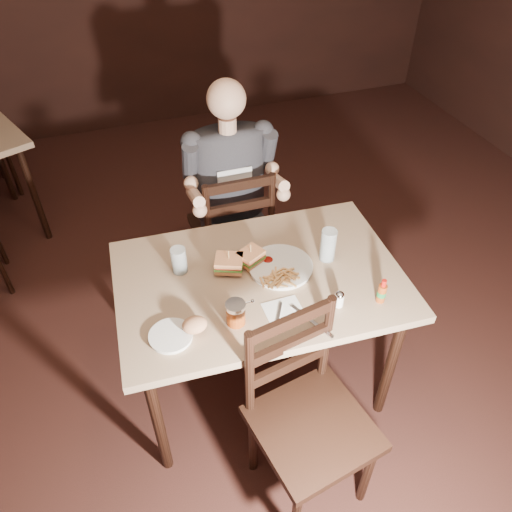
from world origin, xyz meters
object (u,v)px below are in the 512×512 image
object	(u,v)px
glass_left	(179,260)
glass_right	(328,245)
syrup_dispenser	(236,313)
diner	(231,166)
side_plate	(171,336)
chair_far	(231,230)
chair_near	(313,428)
dinner_plate	(281,267)
main_table	(260,289)
hot_sauce	(382,291)

from	to	relation	value
glass_left	glass_right	xyz separation A→B (m)	(0.65, -0.14, 0.02)
glass_right	syrup_dispenser	world-z (taller)	glass_right
diner	side_plate	size ratio (longest dim) A/B	5.30
chair_far	chair_near	size ratio (longest dim) A/B	0.99
side_plate	glass_right	bearing A→B (deg)	16.12
chair_near	diner	world-z (taller)	diner
chair_near	side_plate	xyz separation A→B (m)	(-0.45, 0.38, 0.30)
dinner_plate	glass_right	world-z (taller)	glass_right
dinner_plate	glass_left	world-z (taller)	glass_left
chair_far	main_table	bearing A→B (deg)	84.48
main_table	diner	xyz separation A→B (m)	(0.08, 0.67, 0.23)
dinner_plate	side_plate	size ratio (longest dim) A/B	1.67
syrup_dispenser	hot_sauce	bearing A→B (deg)	-4.59
glass_left	syrup_dispenser	world-z (taller)	glass_left
chair_near	glass_right	world-z (taller)	chair_near
glass_right	syrup_dispenser	distance (m)	0.55
syrup_dispenser	dinner_plate	bearing A→B (deg)	43.11
side_plate	syrup_dispenser	bearing A→B (deg)	-1.71
chair_far	syrup_dispenser	distance (m)	1.03
main_table	chair_near	xyz separation A→B (m)	(0.02, -0.59, -0.22)
syrup_dispenser	main_table	bearing A→B (deg)	54.01
diner	syrup_dispenser	distance (m)	0.93
side_plate	chair_near	bearing A→B (deg)	-40.13
main_table	chair_far	bearing A→B (deg)	83.61
glass_right	main_table	bearing A→B (deg)	-177.37
diner	hot_sauce	bearing A→B (deg)	-69.62
diner	hot_sauce	distance (m)	1.04
diner	side_plate	distance (m)	1.03
hot_sauce	syrup_dispenser	distance (m)	0.61
dinner_plate	hot_sauce	world-z (taller)	hot_sauce
glass_right	glass_left	bearing A→B (deg)	168.05
dinner_plate	glass_left	xyz separation A→B (m)	(-0.42, 0.13, 0.05)
syrup_dispenser	side_plate	bearing A→B (deg)	-178.22
main_table	side_plate	size ratio (longest dim) A/B	7.74
chair_far	glass_left	world-z (taller)	chair_far
hot_sauce	side_plate	xyz separation A→B (m)	(-0.86, 0.09, -0.05)
hot_sauce	glass_right	bearing A→B (deg)	107.00
side_plate	diner	bearing A→B (deg)	59.56
dinner_plate	glass_right	distance (m)	0.23
chair_far	glass_right	world-z (taller)	chair_far
chair_far	diner	size ratio (longest dim) A/B	1.05
syrup_dispenser	chair_far	bearing A→B (deg)	78.11
chair_near	syrup_dispenser	xyz separation A→B (m)	(-0.19, 0.37, 0.35)
dinner_plate	main_table	bearing A→B (deg)	-169.71
diner	glass_left	world-z (taller)	diner
side_plate	glass_left	bearing A→B (deg)	71.83
glass_left	chair_near	bearing A→B (deg)	-65.61
chair_near	hot_sauce	bearing A→B (deg)	25.42
glass_right	hot_sauce	distance (m)	0.33
main_table	glass_right	world-z (taller)	glass_right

